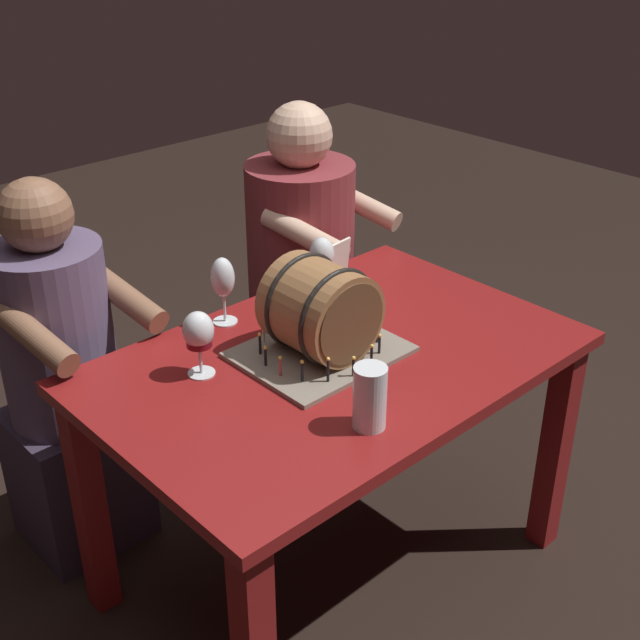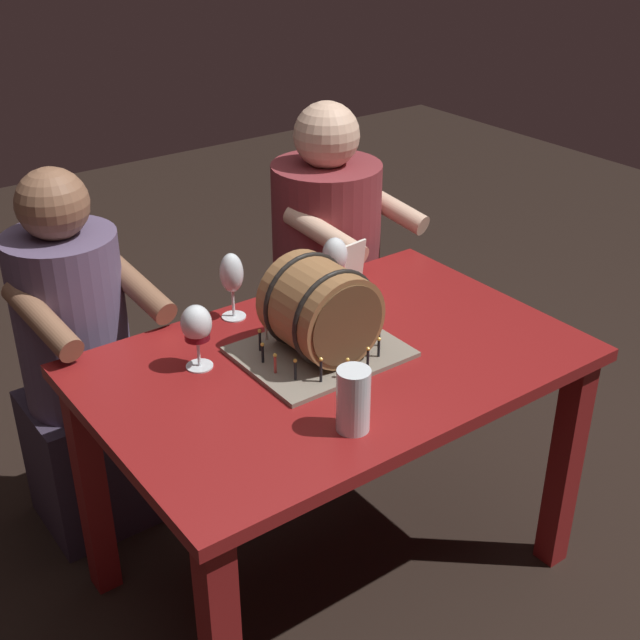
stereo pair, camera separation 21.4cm
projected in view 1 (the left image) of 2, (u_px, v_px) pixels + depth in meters
ground_plane at (333, 568)px, 2.54m from camera, size 8.00×8.00×0.00m
dining_table at (334, 395)px, 2.24m from camera, size 1.25×0.82×0.74m
barrel_cake at (320, 313)px, 2.14m from camera, size 0.40×0.33×0.26m
wine_glass_rose at (322, 257)px, 2.43m from camera, size 0.07×0.07×0.19m
wine_glass_red at (198, 333)px, 2.05m from camera, size 0.08×0.08×0.17m
wine_glass_empty at (223, 279)px, 2.29m from camera, size 0.07×0.07×0.19m
beer_pint at (370, 399)px, 1.88m from camera, size 0.08×0.08×0.15m
menu_card at (336, 267)px, 2.48m from camera, size 0.11×0.04×0.16m
person_seated_left at (66, 391)px, 2.43m from camera, size 0.39×0.49×1.16m
person_seated_right at (302, 282)px, 2.95m from camera, size 0.48×0.55×1.21m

